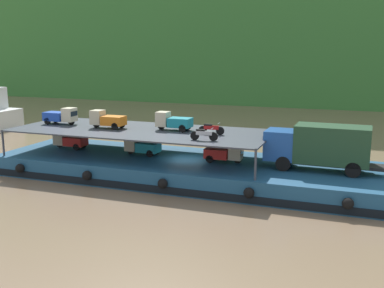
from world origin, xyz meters
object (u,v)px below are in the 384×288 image
at_px(covered_lorry, 320,146).
at_px(mini_truck_upper_fore, 173,121).
at_px(mini_truck_lower_mid, 225,153).
at_px(mini_truck_upper_stern, 61,116).
at_px(mini_truck_upper_mid, 107,119).
at_px(motorcycle_upper_centre, 211,129).
at_px(mini_truck_lower_aft, 142,146).
at_px(mini_truck_lower_stern, 70,140).
at_px(motorcycle_upper_port, 204,134).
at_px(cargo_barge, 186,169).

height_order(covered_lorry, mini_truck_upper_fore, mini_truck_upper_fore).
height_order(covered_lorry, mini_truck_lower_mid, covered_lorry).
height_order(mini_truck_upper_stern, mini_truck_upper_mid, same).
bearing_deg(mini_truck_upper_fore, motorcycle_upper_centre, -12.23).
xyz_separation_m(mini_truck_lower_aft, mini_truck_upper_mid, (-2.72, -0.45, 2.00)).
relative_size(mini_truck_lower_aft, mini_truck_lower_mid, 1.00).
relative_size(mini_truck_lower_stern, motorcycle_upper_port, 1.45).
bearing_deg(cargo_barge, covered_lorry, 0.80).
xyz_separation_m(cargo_barge, mini_truck_lower_aft, (-3.80, 0.28, 1.44)).
xyz_separation_m(mini_truck_lower_mid, motorcycle_upper_port, (-0.76, -2.43, 1.74)).
xyz_separation_m(cargo_barge, mini_truck_lower_mid, (2.89, 0.17, 1.44)).
height_order(mini_truck_lower_aft, mini_truck_upper_fore, mini_truck_upper_fore).
distance_m(mini_truck_lower_stern, mini_truck_upper_stern, 2.11).
height_order(cargo_barge, mini_truck_lower_aft, mini_truck_lower_aft).
relative_size(mini_truck_upper_fore, motorcycle_upper_centre, 1.44).
bearing_deg(mini_truck_upper_fore, mini_truck_upper_mid, -170.06).
relative_size(covered_lorry, mini_truck_lower_mid, 2.86).
xyz_separation_m(mini_truck_upper_stern, mini_truck_upper_fore, (9.77, 0.46, 0.00)).
relative_size(cargo_barge, mini_truck_upper_fore, 10.56).
distance_m(mini_truck_lower_stern, motorcycle_upper_port, 12.98).
height_order(mini_truck_upper_stern, motorcycle_upper_centre, mini_truck_upper_stern).
bearing_deg(mini_truck_lower_stern, motorcycle_upper_centre, -1.59).
distance_m(mini_truck_lower_aft, mini_truck_upper_fore, 3.20).
height_order(mini_truck_lower_mid, mini_truck_upper_fore, mini_truck_upper_fore).
height_order(cargo_barge, mini_truck_upper_stern, mini_truck_upper_stern).
xyz_separation_m(cargo_barge, covered_lorry, (9.51, 0.13, 2.44)).
bearing_deg(mini_truck_lower_stern, cargo_barge, -2.02).
bearing_deg(mini_truck_lower_mid, mini_truck_upper_mid, -177.88).
bearing_deg(mini_truck_upper_mid, cargo_barge, 1.54).
xyz_separation_m(mini_truck_lower_stern, motorcycle_upper_centre, (12.37, -0.34, 1.74)).
bearing_deg(mini_truck_upper_fore, mini_truck_upper_stern, -177.28).
bearing_deg(mini_truck_upper_mid, mini_truck_lower_aft, 9.48).
distance_m(covered_lorry, mini_truck_upper_stern, 20.65).
distance_m(mini_truck_lower_aft, mini_truck_upper_mid, 3.40).
height_order(cargo_barge, mini_truck_upper_fore, mini_truck_upper_fore).
height_order(cargo_barge, mini_truck_lower_stern, mini_truck_lower_stern).
xyz_separation_m(cargo_barge, mini_truck_upper_fore, (-1.35, 0.73, 3.44)).
distance_m(mini_truck_lower_mid, mini_truck_upper_mid, 9.62).
relative_size(mini_truck_upper_stern, mini_truck_upper_fore, 1.00).
height_order(mini_truck_lower_mid, mini_truck_upper_mid, mini_truck_upper_mid).
bearing_deg(motorcycle_upper_port, mini_truck_upper_fore, 139.24).
bearing_deg(mini_truck_upper_fore, covered_lorry, -3.16).
relative_size(mini_truck_lower_mid, motorcycle_upper_centre, 1.45).
bearing_deg(mini_truck_lower_aft, mini_truck_upper_fore, 10.44).
relative_size(mini_truck_lower_aft, motorcycle_upper_centre, 1.45).
xyz_separation_m(mini_truck_upper_fore, motorcycle_upper_centre, (3.25, -0.70, -0.26)).
height_order(covered_lorry, mini_truck_upper_stern, mini_truck_upper_stern).
distance_m(mini_truck_lower_mid, mini_truck_upper_stern, 14.14).
bearing_deg(mini_truck_lower_mid, motorcycle_upper_centre, -171.52).
bearing_deg(motorcycle_upper_port, mini_truck_upper_mid, 166.44).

